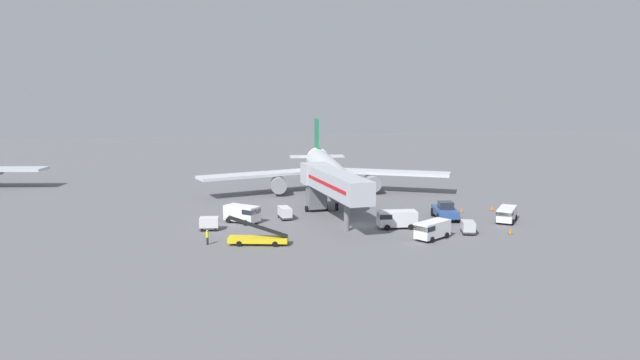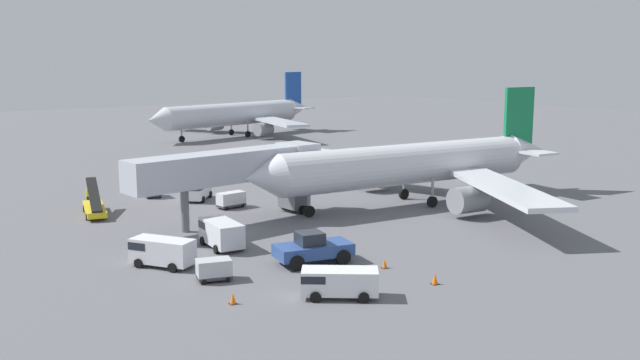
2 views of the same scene
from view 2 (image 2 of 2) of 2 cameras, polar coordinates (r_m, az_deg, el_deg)
name	(u,v)px [view 2 (image 2 of 2)]	position (r m, az deg, el deg)	size (l,w,h in m)	color
ground_plane	(221,233)	(61.38, -7.87, -4.22)	(300.00, 300.00, 0.00)	slate
airplane_at_gate	(416,165)	(72.75, 7.61, 1.22)	(40.71, 36.90, 11.42)	silver
jet_bridge	(238,169)	(64.37, -6.56, 0.91)	(5.36, 19.32, 6.59)	#B2B7C1
pushback_tug	(313,249)	(52.01, -0.58, -5.47)	(3.66, 5.93, 2.35)	#2D4C8E
belt_loader_truck	(95,207)	(70.71, -17.48, -2.07)	(6.65, 3.20, 3.11)	yellow
service_van_mid_right	(161,251)	(52.48, -12.52, -5.50)	(4.83, 4.03, 2.03)	white
service_van_far_center	(196,188)	(75.34, -9.80, -0.66)	(4.65, 4.49, 2.16)	white
service_van_far_left	(221,232)	(56.78, -7.89, -4.12)	(4.81, 2.64, 2.11)	silver
service_van_mid_left	(337,281)	(44.92, 1.39, -8.05)	(4.38, 4.94, 1.81)	white
baggage_cart_near_left	(231,199)	(71.10, -7.08, -1.53)	(1.61, 2.87, 1.56)	#38383D
baggage_cart_mid_center	(214,269)	(48.71, -8.43, -7.00)	(1.98, 2.56, 1.46)	#38383D
baggage_cart_outer_left	(152,189)	(77.94, -13.24, -0.71)	(2.34, 1.69, 1.57)	#38383D
ground_crew_worker_foreground	(88,196)	(76.02, -17.98, -1.19)	(0.44, 0.44, 1.65)	#1E2333
safety_cone_alpha	(233,299)	(44.33, -6.93, -9.34)	(0.45, 0.45, 0.68)	black
safety_cone_bravo	(435,279)	(48.20, 9.12, -7.77)	(0.47, 0.47, 0.72)	black
safety_cone_charlie	(385,264)	(51.27, 5.16, -6.63)	(0.43, 0.43, 0.66)	black
airplane_background	(237,114)	(133.08, -6.59, 5.20)	(36.71, 37.61, 11.51)	silver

